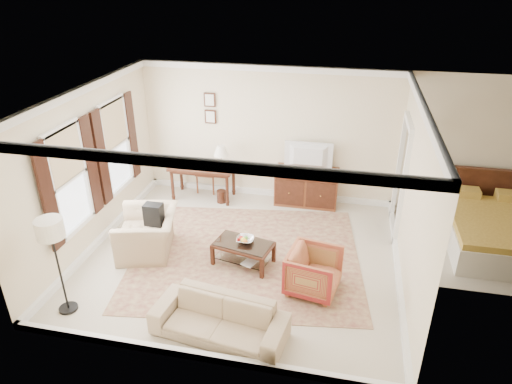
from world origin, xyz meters
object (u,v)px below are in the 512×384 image
at_px(sideboard, 306,187).
at_px(coffee_table, 243,248).
at_px(tv, 308,148).
at_px(writing_desk, 203,170).
at_px(striped_armchair, 314,270).
at_px(sofa, 219,314).
at_px(club_armchair, 147,227).

relative_size(sideboard, coffee_table, 1.21).
bearing_deg(tv, coffee_table, 71.50).
bearing_deg(writing_desk, striped_armchair, -45.53).
distance_m(writing_desk, coffee_table, 2.73).
bearing_deg(sofa, striped_armchair, 54.99).
distance_m(writing_desk, sideboard, 2.29).
bearing_deg(tv, sofa, 79.95).
bearing_deg(tv, club_armchair, 42.89).
distance_m(striped_armchair, club_armchair, 3.07).
bearing_deg(sideboard, club_armchair, -136.87).
relative_size(striped_armchair, club_armchair, 0.69).
height_order(writing_desk, sofa, writing_desk).
relative_size(tv, club_armchair, 0.83).
distance_m(writing_desk, tv, 2.36).
bearing_deg(striped_armchair, tv, 18.74).
distance_m(writing_desk, club_armchair, 2.28).
relative_size(sideboard, striped_armchair, 1.65).
relative_size(tv, striped_armchair, 1.19).
distance_m(writing_desk, striped_armchair, 3.88).
bearing_deg(striped_armchair, club_armchair, 90.47).
distance_m(tv, club_armchair, 3.61).
bearing_deg(sideboard, sofa, -100.00).
relative_size(tv, sofa, 0.51).
bearing_deg(sofa, tv, 88.27).
bearing_deg(writing_desk, tv, 3.66).
height_order(sideboard, striped_armchair, sideboard).
bearing_deg(tv, striped_armchair, 98.72).
bearing_deg(sofa, writing_desk, 119.16).
bearing_deg(club_armchair, striped_armchair, 66.10).
relative_size(coffee_table, sofa, 0.58).
bearing_deg(writing_desk, club_armchair, -97.96).
distance_m(coffee_table, sofa, 1.74).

